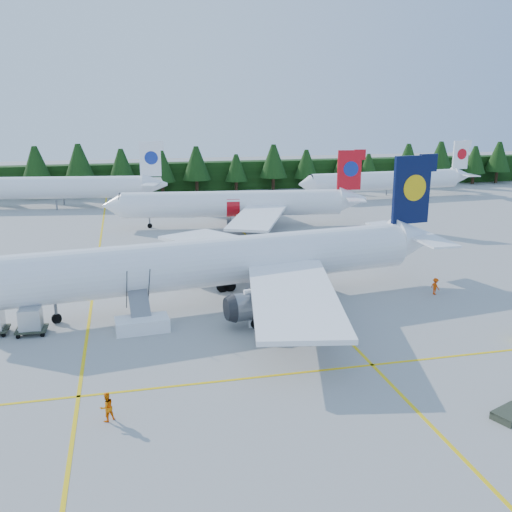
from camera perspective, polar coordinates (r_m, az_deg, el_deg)
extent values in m
plane|color=#A1A09B|center=(45.21, 1.34, -8.37)|extent=(320.00, 320.00, 0.00)
cube|color=yellow|center=(62.90, -15.80, -2.17)|extent=(0.25, 120.00, 0.01)
cube|color=yellow|center=(64.91, 2.10, -1.08)|extent=(0.25, 120.00, 0.01)
cube|color=yellow|center=(39.96, 3.52, -11.67)|extent=(80.00, 0.25, 0.01)
cube|color=black|center=(123.55, -8.21, 7.84)|extent=(220.00, 4.00, 6.00)
cylinder|color=white|center=(52.13, -3.79, -0.57)|extent=(37.91, 9.32, 4.43)
cube|color=#060F33|center=(60.03, 15.29, 6.39)|extent=(4.22, 0.94, 6.87)
cube|color=white|center=(61.95, -3.37, 1.30)|extent=(13.15, 17.85, 1.26)
cylinder|color=slate|center=(58.96, -4.54, -0.98)|extent=(4.04, 2.80, 2.33)
cube|color=white|center=(45.00, 3.79, -3.98)|extent=(9.56, 17.54, 1.26)
cylinder|color=slate|center=(47.32, -0.19, -4.97)|extent=(4.04, 2.80, 2.33)
cylinder|color=slate|center=(51.03, -19.36, -5.34)|extent=(0.27, 0.27, 1.88)
cylinder|color=white|center=(86.11, -2.37, 5.26)|extent=(32.93, 7.79, 3.85)
cone|color=white|center=(86.80, -14.15, 4.90)|extent=(3.14, 4.15, 3.85)
cube|color=red|center=(88.38, 9.32, 8.48)|extent=(3.67, 0.78, 5.96)
cube|color=white|center=(94.46, -0.94, 5.77)|extent=(8.42, 15.26, 1.09)
cylinder|color=slate|center=(91.99, -1.99, 4.67)|extent=(3.49, 2.40, 2.02)
cube|color=white|center=(78.44, 0.14, 3.89)|extent=(11.32, 15.51, 1.09)
cylinder|color=slate|center=(81.06, -1.41, 3.28)|extent=(3.49, 2.40, 2.02)
cylinder|color=slate|center=(86.70, -10.59, 3.31)|extent=(0.23, 0.23, 1.64)
cylinder|color=white|center=(108.59, -20.12, 6.43)|extent=(33.86, 8.88, 3.96)
cube|color=white|center=(104.64, -10.53, 9.53)|extent=(3.77, 0.90, 6.14)
cylinder|color=white|center=(116.43, 12.78, 7.36)|extent=(31.54, 5.97, 3.69)
cone|color=white|center=(109.01, 4.95, 7.18)|extent=(2.84, 3.87, 3.69)
cube|color=white|center=(125.33, 19.78, 9.49)|extent=(3.52, 0.58, 5.72)
cylinder|color=slate|center=(111.37, 7.35, 5.93)|extent=(0.22, 0.22, 1.48)
cube|color=white|center=(47.59, -11.31, -6.73)|extent=(4.43, 2.56, 1.12)
cube|color=slate|center=(48.88, -11.69, -3.94)|extent=(1.94, 4.16, 3.01)
cube|color=slate|center=(50.40, -12.02, -1.75)|extent=(1.92, 1.36, 0.12)
cube|color=white|center=(47.85, 0.74, -5.61)|extent=(2.73, 2.73, 2.18)
cube|color=black|center=(47.67, 0.74, -5.03)|extent=(2.41, 2.51, 0.94)
cube|color=white|center=(47.31, 4.49, -5.30)|extent=(4.34, 3.58, 2.70)
cube|color=#353A2A|center=(37.77, 24.17, -14.02)|extent=(2.57, 2.11, 0.13)
cube|color=#353A2A|center=(49.47, -21.52, -6.82)|extent=(2.43, 1.91, 0.15)
cube|color=silver|center=(49.16, -21.62, -5.82)|extent=(1.72, 1.67, 1.68)
imported|color=#E25804|center=(47.69, 4.70, -6.03)|extent=(0.75, 0.70, 1.73)
imported|color=orange|center=(35.28, -14.71, -14.39)|extent=(1.08, 1.01, 1.77)
imported|color=#E64204|center=(57.96, 17.49, -2.91)|extent=(0.61, 0.77, 1.64)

